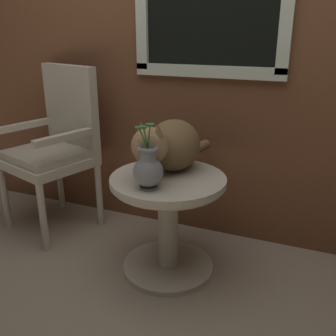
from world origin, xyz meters
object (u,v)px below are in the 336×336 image
(cat, at_px, (170,145))
(pewter_vase_with_ivy, at_px, (148,168))
(wicker_side_table, at_px, (168,209))
(wicker_chair, at_px, (57,142))

(cat, xyz_separation_m, pewter_vase_with_ivy, (-0.01, -0.26, -0.04))
(wicker_side_table, bearing_deg, cat, 106.48)
(wicker_chair, relative_size, pewter_vase_with_ivy, 3.31)
(wicker_side_table, distance_m, cat, 0.35)
(wicker_chair, bearing_deg, cat, -10.56)
(pewter_vase_with_ivy, bearing_deg, wicker_side_table, 80.21)
(wicker_chair, height_order, pewter_vase_with_ivy, wicker_chair)
(wicker_chair, xyz_separation_m, cat, (0.88, -0.16, 0.12))
(cat, bearing_deg, wicker_chair, 169.44)
(cat, bearing_deg, pewter_vase_with_ivy, -91.38)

